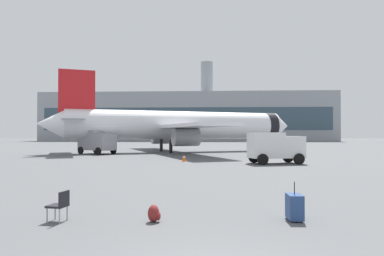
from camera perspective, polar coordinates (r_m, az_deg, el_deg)
name	(u,v)px	position (r m, az deg, el deg)	size (l,w,h in m)	color
airplane_at_gate	(178,125)	(48.79, -2.21, 0.42)	(34.16, 31.35, 10.50)	white
service_truck	(97,141)	(45.38, -15.03, -2.03)	(5.21, 4.49, 2.90)	gray
cargo_van	(275,146)	(30.36, 13.17, -2.86)	(4.73, 3.12, 2.60)	white
safety_cone_near	(292,157)	(34.54, 15.78, -4.51)	(0.44, 0.44, 0.64)	#F2590C
safety_cone_mid	(258,155)	(37.11, 10.51, -4.25)	(0.44, 0.44, 0.68)	#F2590C
safety_cone_far	(273,153)	(40.62, 12.90, -3.97)	(0.44, 0.44, 0.66)	#F2590C
safety_cone_outer	(184,158)	(32.22, -1.25, -4.80)	(0.44, 0.44, 0.64)	#F2590C
rolling_suitcase	(295,207)	(10.78, 16.10, -12.01)	(0.41, 0.65, 1.10)	navy
traveller_backpack	(154,214)	(10.28, -6.09, -13.49)	(0.36, 0.40, 0.48)	maroon
gate_chair	(60,204)	(10.87, -20.42, -11.33)	(0.55, 0.55, 0.86)	black
terminal_building	(188,117)	(131.01, -0.69, 1.70)	(102.73, 22.24, 29.00)	gray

